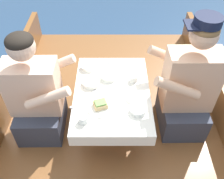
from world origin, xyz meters
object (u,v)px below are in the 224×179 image
object	(u,v)px
coffee_cup_port	(134,78)
coffee_cup_starboard	(84,119)
sandwich	(100,104)
person_port	(37,97)
person_starboard	(187,89)

from	to	relation	value
coffee_cup_port	coffee_cup_starboard	xyz separation A→B (m)	(-0.37, -0.42, 0.00)
sandwich	coffee_cup_port	distance (m)	0.39
person_port	coffee_cup_port	distance (m)	0.78
person_port	coffee_cup_port	size ratio (longest dim) A/B	10.19
person_port	sandwich	world-z (taller)	person_port
person_port	coffee_cup_port	world-z (taller)	person_port
person_port	sandwich	distance (m)	0.54
person_port	coffee_cup_port	xyz separation A→B (m)	(0.77, 0.13, 0.08)
person_starboard	coffee_cup_port	world-z (taller)	person_starboard
coffee_cup_port	coffee_cup_starboard	size ratio (longest dim) A/B	0.97
sandwich	coffee_cup_starboard	size ratio (longest dim) A/B	1.21
sandwich	coffee_cup_port	bearing A→B (deg)	48.16
person_starboard	sandwich	world-z (taller)	person_starboard
person_starboard	coffee_cup_starboard	size ratio (longest dim) A/B	10.94
person_starboard	coffee_cup_starboard	distance (m)	0.86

